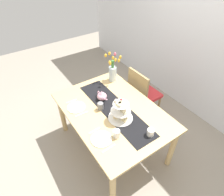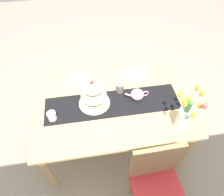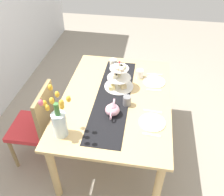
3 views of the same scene
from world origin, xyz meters
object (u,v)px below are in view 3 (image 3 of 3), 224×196
tulip_vase (59,120)px  knife_right (155,74)px  dining_table (116,104)px  mug_grey (127,101)px  teapot (112,109)px  mug_white_text (140,74)px  tiered_cake_stand (119,79)px  fork_left (152,135)px  chair_left (38,123)px  fork_right (154,90)px  knife_left (153,111)px  cream_jug (113,63)px  dinner_plate_right (154,82)px  dinner_plate_left (152,122)px

tulip_vase → knife_right: bearing=-36.3°
dining_table → mug_grey: bearing=-130.6°
teapot → tulip_vase: bearing=128.4°
mug_white_text → knife_right: bearing=-62.3°
tiered_cake_stand → fork_left: tiered_cake_stand is taller
chair_left → fork_left: chair_left is taller
tulip_vase → fork_left: size_ratio=2.98×
teapot → tulip_vase: size_ratio=0.53×
fork_right → knife_right: size_ratio=0.88×
fork_right → mug_white_text: 0.26m
dining_table → knife_left: bearing=-113.0°
cream_jug → dinner_plate_right: 0.54m
tulip_vase → dinner_plate_right: size_ratio=1.94×
cream_jug → dinner_plate_left: 0.99m
mug_white_text → cream_jug: bearing=59.3°
dining_table → fork_right: bearing=-64.9°
cream_jug → fork_left: 1.12m
dining_table → mug_grey: 0.21m
teapot → mug_grey: (0.15, -0.11, -0.01)m
knife_right → mug_white_text: (-0.08, 0.16, 0.04)m
teapot → tiered_cake_stand: bearing=0.5°
dinner_plate_right → knife_right: size_ratio=1.35×
chair_left → mug_white_text: size_ratio=9.58×
tiered_cake_stand → mug_white_text: size_ratio=3.20×
dining_table → fork_left: fork_left is taller
chair_left → mug_white_text: 1.18m
teapot → knife_right: (0.71, -0.36, -0.06)m
chair_left → fork_left: (-0.18, -1.12, 0.23)m
mug_grey → cream_jug: bearing=19.6°
cream_jug → knife_left: cream_jug is taller
knife_left → mug_grey: size_ratio=1.79×
fork_right → mug_grey: bearing=137.3°
fork_left → mug_white_text: bearing=11.1°
tulip_vase → fork_left: bearing=-81.8°
knife_left → fork_right: same height
cream_jug → knife_right: (-0.11, -0.48, -0.04)m
tulip_vase → dining_table: bearing=-34.7°
tulip_vase → chair_left: bearing=52.7°
dinner_plate_left → mug_grey: size_ratio=2.42×
tulip_vase → knife_right: tulip_vase is taller
knife_left → dinner_plate_right: bearing=0.0°
tulip_vase → dinner_plate_right: bearing=-40.6°
tulip_vase → dinner_plate_left: (0.25, -0.74, -0.16)m
knife_left → chair_left: bearing=95.6°
fork_right → teapot: bearing=139.2°
teapot → fork_right: teapot is taller
chair_left → knife_right: chair_left is taller
tiered_cake_stand → fork_left: size_ratio=2.03×
tiered_cake_stand → fork_left: 0.72m
tulip_vase → fork_left: (0.11, -0.74, -0.16)m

